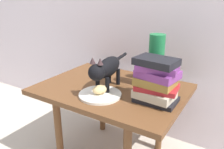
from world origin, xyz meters
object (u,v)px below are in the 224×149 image
Objects in this scene: plate at (100,95)px; bread_roll at (100,90)px; candle_jar at (139,72)px; green_vase at (156,62)px; book_stack at (156,81)px; side_table at (112,96)px; cat at (106,68)px.

bread_roll is (0.00, -0.00, 0.03)m from plate.
plate is 0.38m from candle_jar.
green_vase reaches higher than bread_roll.
book_stack is at bearing 19.29° from bread_roll.
green_vase reaches higher than plate.
green_vase is at bearing 112.69° from book_stack.
green_vase is at bearing 53.94° from bread_roll.
green_vase reaches higher than side_table.
plate is 2.96× the size of bread_roll.
side_table is 10.81× the size of bread_roll.
side_table is 3.63× the size of book_stack.
green_vase is (0.21, 0.28, 0.12)m from bread_roll.
candle_jar reaches higher than bread_roll.
bread_roll is 0.94× the size of candle_jar.
cat reaches higher than side_table.
cat reaches higher than bread_roll.
green_vase is at bearing 53.48° from plate.
bread_roll is 0.13m from cat.
cat is (-0.00, -0.05, 0.19)m from side_table.
candle_jar is at bearing 128.91° from book_stack.
bread_roll is at bearing -126.06° from green_vase.
book_stack reaches higher than plate.
bread_roll is at bearing -81.02° from cat.
bread_roll is 0.31m from book_stack.
cat is at bearing -178.80° from book_stack.
candle_jar is at bearing 147.36° from green_vase.
green_vase is (-0.08, 0.18, 0.04)m from book_stack.
side_table is at bearing -106.46° from candle_jar.
side_table is at bearing 170.86° from book_stack.
book_stack is (0.28, 0.09, 0.11)m from plate.
cat is 0.29m from green_vase.
candle_jar reaches higher than plate.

